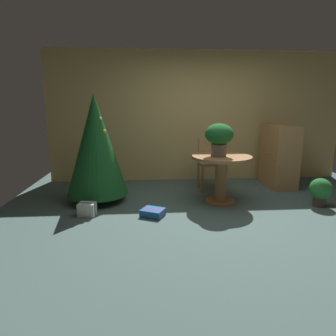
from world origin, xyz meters
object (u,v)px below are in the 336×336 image
at_px(round_dining_table, 221,170).
at_px(flower_vase, 219,136).
at_px(wooden_chair_far, 210,160).
at_px(gift_box_blue, 153,213).
at_px(potted_plant, 320,190).
at_px(wooden_cabinet, 279,156).
at_px(gift_box_cream, 87,209).
at_px(holiday_tree, 96,145).

height_order(round_dining_table, flower_vase, flower_vase).
distance_m(flower_vase, wooden_chair_far, 1.01).
xyz_separation_m(gift_box_blue, potted_plant, (2.58, 0.22, 0.20)).
bearing_deg(wooden_chair_far, wooden_cabinet, 3.33).
bearing_deg(gift_box_blue, wooden_cabinet, 30.21).
xyz_separation_m(wooden_chair_far, gift_box_blue, (-1.10, -1.35, -0.49)).
relative_size(flower_vase, potted_plant, 1.14).
distance_m(round_dining_table, potted_plant, 1.54).
height_order(flower_vase, gift_box_cream, flower_vase).
relative_size(wooden_chair_far, holiday_tree, 0.54).
height_order(wooden_chair_far, gift_box_blue, wooden_chair_far).
relative_size(round_dining_table, wooden_chair_far, 1.01).
bearing_deg(wooden_chair_far, gift_box_blue, -129.15).
distance_m(flower_vase, gift_box_blue, 1.53).
distance_m(gift_box_cream, gift_box_blue, 0.93).
relative_size(holiday_tree, gift_box_cream, 6.74).
bearing_deg(potted_plant, holiday_tree, 171.27).
height_order(gift_box_blue, potted_plant, potted_plant).
xyz_separation_m(gift_box_cream, gift_box_blue, (0.93, -0.09, -0.04)).
bearing_deg(wooden_cabinet, potted_plant, -83.94).
distance_m(round_dining_table, holiday_tree, 2.02).
xyz_separation_m(holiday_tree, wooden_cabinet, (3.32, 0.68, -0.33)).
relative_size(gift_box_cream, potted_plant, 0.58).
height_order(gift_box_cream, gift_box_blue, gift_box_cream).
distance_m(wooden_cabinet, potted_plant, 1.26).
bearing_deg(gift_box_cream, potted_plant, 2.18).
bearing_deg(wooden_chair_far, holiday_tree, -163.03).
xyz_separation_m(wooden_chair_far, potted_plant, (1.48, -1.13, -0.29)).
relative_size(round_dining_table, gift_box_cream, 3.67).
height_order(gift_box_cream, potted_plant, potted_plant).
relative_size(wooden_chair_far, potted_plant, 2.10).
relative_size(flower_vase, wooden_chair_far, 0.54).
bearing_deg(round_dining_table, wooden_chair_far, 90.00).
bearing_deg(round_dining_table, wooden_cabinet, 33.81).
relative_size(holiday_tree, potted_plant, 3.87).
bearing_deg(flower_vase, wooden_chair_far, 85.96).
xyz_separation_m(round_dining_table, wooden_chair_far, (0.00, 0.83, 0.01)).
height_order(gift_box_cream, wooden_cabinet, wooden_cabinet).
height_order(flower_vase, potted_plant, flower_vase).
bearing_deg(flower_vase, holiday_tree, 172.28).
distance_m(holiday_tree, wooden_cabinet, 3.40).
bearing_deg(wooden_chair_far, potted_plant, -37.31).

